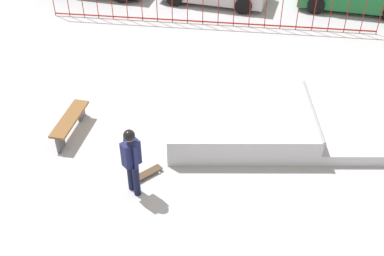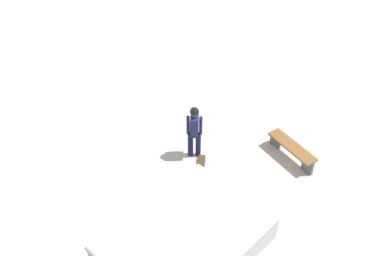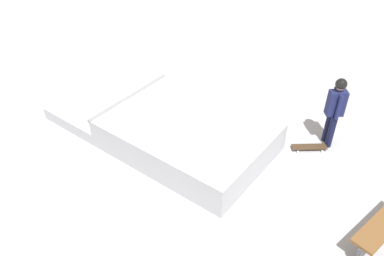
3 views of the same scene
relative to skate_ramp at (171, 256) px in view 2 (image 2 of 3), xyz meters
The scene contains 5 objects.
ground_plane 1.87m from the skate_ramp, behind, with size 60.00×60.00×0.00m, color #A8AAB2.
skate_ramp is the anchor object (origin of this frame).
skater 3.71m from the skate_ramp, 137.43° to the right, with size 0.42×0.43×1.73m.
skateboard 3.21m from the skate_ramp, 142.11° to the right, with size 0.70×0.72×0.09m.
park_bench 4.79m from the skate_ramp, behind, with size 0.53×1.66×0.48m.
Camera 2 is at (5.20, 5.13, 9.22)m, focal length 42.91 mm.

